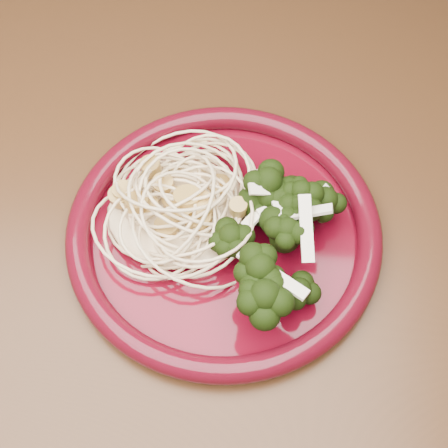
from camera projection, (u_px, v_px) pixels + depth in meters
name	position (u px, v px, depth m)	size (l,w,h in m)	color
dining_table	(335.00, 269.00, 0.63)	(1.20, 0.80, 0.75)	#472814
dinner_plate	(224.00, 230.00, 0.53)	(0.34, 0.34, 0.02)	#500512
spaghetti_pile	(180.00, 207.00, 0.53)	(0.13, 0.11, 0.03)	beige
scallop_cluster	(177.00, 185.00, 0.50)	(0.11, 0.11, 0.04)	tan
broccoli_pile	(281.00, 239.00, 0.50)	(0.09, 0.14, 0.05)	black
onion_garnish	(284.00, 219.00, 0.47)	(0.06, 0.09, 0.05)	white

